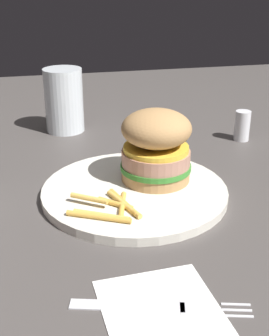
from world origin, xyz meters
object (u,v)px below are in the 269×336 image
(sandwich, at_px, (156,146))
(fries_pile, at_px, (111,207))
(drink_glass, at_px, (64,103))
(salt_shaker, at_px, (242,126))
(napkin, at_px, (160,307))
(plate, at_px, (134,191))
(fork, at_px, (162,305))

(sandwich, xyz_separation_m, fries_pile, (0.08, 0.08, -0.05))
(drink_glass, relative_size, salt_shaker, 2.19)
(sandwich, height_order, drink_glass, drink_glass)
(sandwich, distance_m, napkin, 0.27)
(plate, relative_size, fork, 1.52)
(napkin, distance_m, drink_glass, 0.53)
(fries_pile, height_order, drink_glass, drink_glass)
(plate, distance_m, sandwich, 0.07)
(sandwich, bearing_deg, fries_pile, 44.22)
(napkin, bearing_deg, sandwich, -104.03)
(drink_glass, bearing_deg, plate, 103.44)
(sandwich, relative_size, fork, 0.61)
(fork, distance_m, salt_shaker, 0.49)
(plate, relative_size, fries_pile, 2.84)
(sandwich, bearing_deg, fork, 76.32)
(sandwich, relative_size, napkin, 0.94)
(fries_pile, relative_size, fork, 0.53)
(sandwich, height_order, fork, sandwich)
(fries_pile, bearing_deg, plate, -127.53)
(napkin, distance_m, fork, 0.00)
(plate, relative_size, drink_glass, 2.15)
(plate, height_order, napkin, plate)
(sandwich, height_order, fries_pile, sandwich)
(drink_glass, bearing_deg, sandwich, 111.15)
(plate, relative_size, napkin, 2.36)
(plate, distance_m, salt_shaker, 0.30)
(fries_pile, xyz_separation_m, salt_shaker, (-0.28, -0.23, 0.01))
(plate, relative_size, sandwich, 2.50)
(napkin, relative_size, drink_glass, 0.91)
(napkin, height_order, drink_glass, drink_glass)
(fork, bearing_deg, drink_glass, -85.07)
(sandwich, distance_m, salt_shaker, 0.26)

